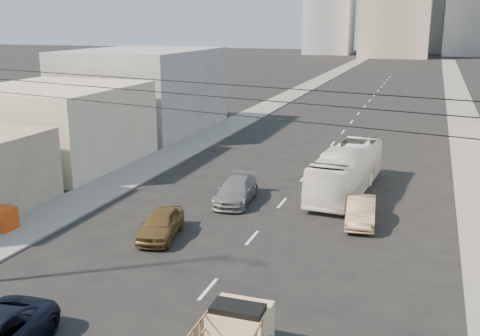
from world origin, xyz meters
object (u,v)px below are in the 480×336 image
Objects in this scene: sedan_tan at (361,211)px; sedan_grey at (236,191)px; sedan_brown at (161,224)px; city_bus at (346,170)px.

sedan_grey reaches higher than sedan_tan.
sedan_brown is at bearing -156.19° from sedan_tan.
sedan_brown is (-7.75, -10.84, -0.76)m from city_bus.
sedan_tan is 7.79m from sedan_grey.
sedan_brown is at bearing -119.94° from city_bus.
sedan_grey is at bearing 64.84° from sedan_brown.
sedan_brown is at bearing -109.72° from sedan_grey.
sedan_tan is (1.64, -5.52, -0.76)m from city_bus.
city_bus is at bearing 100.86° from sedan_tan.
sedan_grey is at bearing -139.81° from city_bus.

